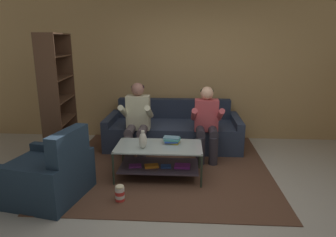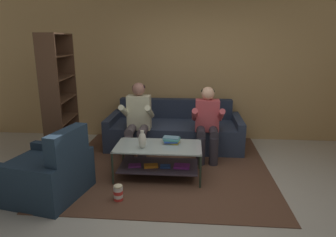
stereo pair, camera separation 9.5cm
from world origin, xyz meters
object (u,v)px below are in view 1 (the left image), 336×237
book_stack (172,140)px  popcorn_tub (120,193)px  couch (173,131)px  bookshelf (56,109)px  person_seated_right (207,120)px  armchair (47,176)px  person_seated_left (137,118)px  coffee_table (159,157)px  vase (143,140)px

book_stack → popcorn_tub: bearing=-125.6°
couch → book_stack: (0.03, -1.20, 0.24)m
book_stack → bookshelf: (-1.82, 0.41, 0.34)m
person_seated_right → armchair: (-2.01, -1.39, -0.36)m
person_seated_left → person_seated_right: bearing=-0.2°
couch → person_seated_right: 0.88m
person_seated_left → popcorn_tub: 1.55m
coffee_table → armchair: size_ratio=1.12×
person_seated_left → armchair: bearing=-122.7°
coffee_table → person_seated_right: bearing=47.0°
coffee_table → book_stack: (0.17, 0.12, 0.21)m
person_seated_right → vase: size_ratio=4.71×
vase → book_stack: bearing=31.3°
person_seated_left → couch: bearing=45.3°
couch → coffee_table: couch is taller
couch → coffee_table: 1.32m
book_stack → armchair: 1.69m
coffee_table → vase: size_ratio=4.80×
person_seated_left → bookshelf: bearing=-169.6°
coffee_table → vase: bearing=-152.1°
coffee_table → armchair: armchair is taller
book_stack → coffee_table: bearing=-144.7°
popcorn_tub → book_stack: bearing=54.4°
vase → book_stack: size_ratio=0.99×
coffee_table → bookshelf: 1.82m
couch → person_seated_right: (0.56, -0.57, 0.37)m
coffee_table → book_stack: size_ratio=4.76×
couch → vase: size_ratio=9.58×
person_seated_right → book_stack: size_ratio=4.67×
bookshelf → person_seated_right: bearing=5.4°
person_seated_right → popcorn_tub: (-1.11, -1.44, -0.54)m
person_seated_left → bookshelf: bookshelf is taller
person_seated_left → person_seated_right: size_ratio=1.04×
book_stack → armchair: size_ratio=0.24×
armchair → popcorn_tub: size_ratio=4.99×
vase → book_stack: (0.38, 0.23, -0.07)m
vase → book_stack: 0.45m
coffee_table → armchair: (-1.32, -0.64, -0.02)m
person_seated_left → book_stack: bearing=-46.7°
person_seated_right → vase: 1.25m
popcorn_tub → person_seated_right: bearing=52.4°
armchair → couch: bearing=53.4°
couch → popcorn_tub: couch is taller
coffee_table → bookshelf: bearing=162.4°
person_seated_left → armchair: size_ratio=1.15×
couch → book_stack: size_ratio=9.51×
coffee_table → popcorn_tub: bearing=-120.8°
coffee_table → popcorn_tub: (-0.42, -0.70, -0.20)m
couch → popcorn_tub: bearing=-105.3°
book_stack → popcorn_tub: 1.08m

